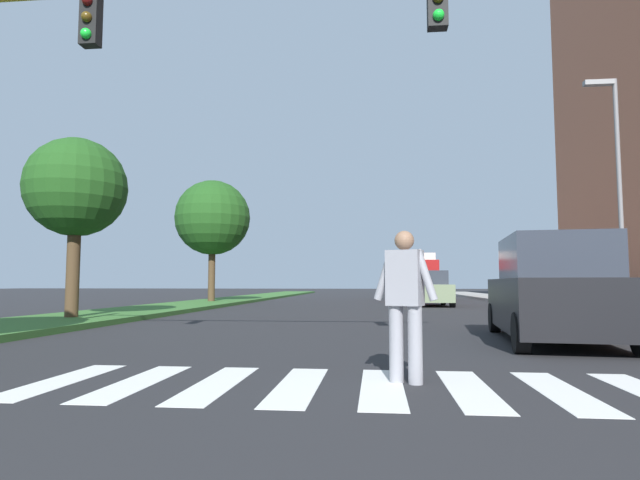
# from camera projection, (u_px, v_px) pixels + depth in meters

# --- Properties ---
(ground_plane) EXTENTS (140.00, 140.00, 0.00)m
(ground_plane) POSITION_uv_depth(u_px,v_px,m) (369.00, 303.00, 28.62)
(ground_plane) COLOR #262628
(crosswalk) EXTENTS (6.75, 2.20, 0.01)m
(crosswalk) POSITION_uv_depth(u_px,v_px,m) (340.00, 386.00, 5.60)
(crosswalk) COLOR silver
(crosswalk) RESTS_ON ground_plane
(median_strip) EXTENTS (3.35, 64.00, 0.15)m
(median_strip) POSITION_uv_depth(u_px,v_px,m) (213.00, 303.00, 27.50)
(median_strip) COLOR #386B2D
(median_strip) RESTS_ON ground_plane
(tree_mid) EXTENTS (2.82, 2.82, 5.09)m
(tree_mid) POSITION_uv_depth(u_px,v_px,m) (76.00, 188.00, 15.00)
(tree_mid) COLOR #4C3823
(tree_mid) RESTS_ON median_strip
(tree_far) EXTENTS (3.96, 3.96, 6.39)m
(tree_far) POSITION_uv_depth(u_px,v_px,m) (213.00, 218.00, 27.94)
(tree_far) COLOR #4C3823
(tree_far) RESTS_ON median_strip
(sidewalk_right) EXTENTS (3.00, 64.00, 0.15)m
(sidewalk_right) POSITION_uv_depth(u_px,v_px,m) (545.00, 304.00, 25.74)
(sidewalk_right) COLOR #9E9991
(sidewalk_right) RESTS_ON ground_plane
(traffic_light_gantry) EXTENTS (9.56, 0.30, 6.00)m
(traffic_light_gantry) POSITION_uv_depth(u_px,v_px,m) (89.00, 66.00, 7.97)
(traffic_light_gantry) COLOR gold
(traffic_light_gantry) RESTS_ON median_strip
(street_lamp_right) EXTENTS (1.02, 0.24, 7.50)m
(street_lamp_right) POSITION_uv_depth(u_px,v_px,m) (616.00, 173.00, 16.70)
(street_lamp_right) COLOR slate
(street_lamp_right) RESTS_ON sidewalk_right
(pedestrian_performer) EXTENTS (0.72, 0.37, 1.69)m
(pedestrian_performer) POSITION_uv_depth(u_px,v_px,m) (405.00, 298.00, 5.87)
(pedestrian_performer) COLOR gray
(pedestrian_performer) RESTS_ON ground_plane
(suv_crossing) EXTENTS (2.42, 4.78, 1.97)m
(suv_crossing) POSITION_uv_depth(u_px,v_px,m) (554.00, 292.00, 9.84)
(suv_crossing) COLOR black
(suv_crossing) RESTS_ON ground_plane
(sedan_midblock) EXTENTS (1.88, 4.02, 1.69)m
(sedan_midblock) POSITION_uv_depth(u_px,v_px,m) (430.00, 290.00, 25.25)
(sedan_midblock) COLOR gray
(sedan_midblock) RESTS_ON ground_plane
(sedan_distant) EXTENTS (2.18, 4.46, 1.63)m
(sedan_distant) POSITION_uv_depth(u_px,v_px,m) (408.00, 287.00, 38.79)
(sedan_distant) COLOR gray
(sedan_distant) RESTS_ON ground_plane
(truck_box_delivery) EXTENTS (2.40, 6.20, 3.10)m
(truck_box_delivery) POSITION_uv_depth(u_px,v_px,m) (417.00, 275.00, 36.13)
(truck_box_delivery) COLOR maroon
(truck_box_delivery) RESTS_ON ground_plane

